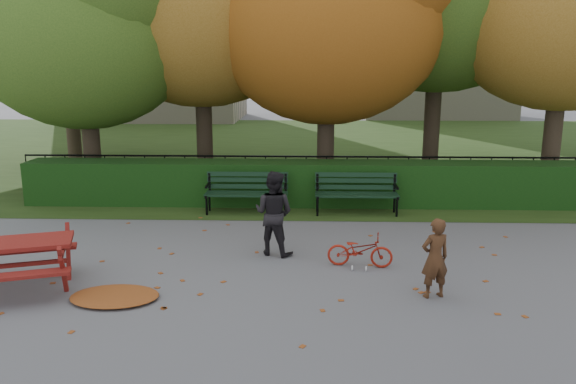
{
  "coord_description": "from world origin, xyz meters",
  "views": [
    {
      "loc": [
        -0.0,
        -8.29,
        3.18
      ],
      "look_at": [
        -0.32,
        1.35,
        1.0
      ],
      "focal_mm": 35.0,
      "sensor_mm": 36.0,
      "label": 1
    }
  ],
  "objects_px": {
    "child": "(435,258)",
    "bicycle": "(360,250)",
    "bench_right": "(356,190)",
    "picnic_table": "(9,253)",
    "adult": "(274,213)",
    "bench_left": "(247,189)",
    "tree_a": "(90,8)"
  },
  "relations": [
    {
      "from": "adult",
      "to": "bench_left",
      "type": "bearing_deg",
      "value": -51.85
    },
    {
      "from": "bicycle",
      "to": "child",
      "type": "bearing_deg",
      "value": -135.02
    },
    {
      "from": "picnic_table",
      "to": "adult",
      "type": "xyz_separation_m",
      "value": [
        3.68,
        1.75,
        0.15
      ]
    },
    {
      "from": "tree_a",
      "to": "bench_right",
      "type": "bearing_deg",
      "value": -16.61
    },
    {
      "from": "bench_right",
      "to": "child",
      "type": "xyz_separation_m",
      "value": [
        0.69,
        -4.56,
        0.05
      ]
    },
    {
      "from": "bench_left",
      "to": "child",
      "type": "distance_m",
      "value": 5.51
    },
    {
      "from": "child",
      "to": "bicycle",
      "type": "xyz_separation_m",
      "value": [
        -0.92,
        1.19,
        -0.3
      ]
    },
    {
      "from": "picnic_table",
      "to": "bicycle",
      "type": "bearing_deg",
      "value": -5.5
    },
    {
      "from": "bench_left",
      "to": "bicycle",
      "type": "bearing_deg",
      "value": -57.11
    },
    {
      "from": "bench_left",
      "to": "adult",
      "type": "xyz_separation_m",
      "value": [
        0.75,
        -2.78,
        0.21
      ]
    },
    {
      "from": "bench_right",
      "to": "bench_left",
      "type": "bearing_deg",
      "value": 180.0
    },
    {
      "from": "bench_left",
      "to": "adult",
      "type": "distance_m",
      "value": 2.89
    },
    {
      "from": "bench_left",
      "to": "bench_right",
      "type": "height_order",
      "value": "same"
    },
    {
      "from": "child",
      "to": "adult",
      "type": "bearing_deg",
      "value": -54.39
    },
    {
      "from": "picnic_table",
      "to": "tree_a",
      "type": "bearing_deg",
      "value": 80.13
    },
    {
      "from": "child",
      "to": "bicycle",
      "type": "relative_size",
      "value": 1.1
    },
    {
      "from": "bench_left",
      "to": "bench_right",
      "type": "xyz_separation_m",
      "value": [
        2.4,
        0.0,
        0.0
      ]
    },
    {
      "from": "bench_right",
      "to": "bicycle",
      "type": "relative_size",
      "value": 1.72
    },
    {
      "from": "picnic_table",
      "to": "child",
      "type": "distance_m",
      "value": 6.02
    },
    {
      "from": "tree_a",
      "to": "bench_left",
      "type": "xyz_separation_m",
      "value": [
        3.89,
        -1.88,
        -4.0
      ]
    },
    {
      "from": "bench_left",
      "to": "bench_right",
      "type": "distance_m",
      "value": 2.4
    },
    {
      "from": "bench_left",
      "to": "child",
      "type": "xyz_separation_m",
      "value": [
        3.09,
        -4.56,
        0.05
      ]
    },
    {
      "from": "picnic_table",
      "to": "child",
      "type": "relative_size",
      "value": 1.81
    },
    {
      "from": "bench_right",
      "to": "picnic_table",
      "type": "distance_m",
      "value": 7.0
    },
    {
      "from": "child",
      "to": "bicycle",
      "type": "distance_m",
      "value": 1.53
    },
    {
      "from": "picnic_table",
      "to": "adult",
      "type": "relative_size",
      "value": 1.43
    },
    {
      "from": "bench_left",
      "to": "picnic_table",
      "type": "xyz_separation_m",
      "value": [
        -2.93,
        -4.53,
        0.05
      ]
    },
    {
      "from": "bench_right",
      "to": "child",
      "type": "bearing_deg",
      "value": -81.35
    },
    {
      "from": "child",
      "to": "picnic_table",
      "type": "bearing_deg",
      "value": -17.41
    },
    {
      "from": "tree_a",
      "to": "picnic_table",
      "type": "distance_m",
      "value": 7.59
    },
    {
      "from": "bench_right",
      "to": "bicycle",
      "type": "height_order",
      "value": "bench_right"
    },
    {
      "from": "tree_a",
      "to": "bench_right",
      "type": "height_order",
      "value": "tree_a"
    }
  ]
}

